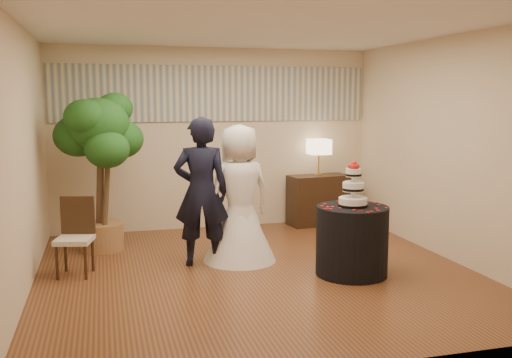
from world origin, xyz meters
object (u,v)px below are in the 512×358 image
object	(u,v)px
side_chair	(74,238)
groom	(201,192)
bride	(239,193)
ficus_tree	(100,171)
cake_table	(352,241)
wedding_cake	(353,184)
table_lamp	(319,157)
console	(318,200)

from	to	relation	value
side_chair	groom	bearing A→B (deg)	15.49
bride	ficus_tree	world-z (taller)	ficus_tree
cake_table	wedding_cake	xyz separation A→B (m)	(0.00, -0.00, 0.66)
groom	wedding_cake	distance (m)	1.82
cake_table	ficus_tree	world-z (taller)	ficus_tree
table_lamp	groom	bearing A→B (deg)	-141.45
bride	side_chair	xyz separation A→B (m)	(-1.97, -0.11, -0.41)
bride	ficus_tree	distance (m)	1.94
ficus_tree	cake_table	bearing A→B (deg)	-33.85
bride	console	bearing A→B (deg)	-149.28
groom	console	world-z (taller)	groom
console	ficus_tree	distance (m)	3.53
bride	console	distance (m)	2.45
cake_table	table_lamp	bearing A→B (deg)	77.05
groom	side_chair	size ratio (longest dim) A/B	2.02
console	wedding_cake	bearing A→B (deg)	-109.85
groom	ficus_tree	distance (m)	1.57
groom	console	xyz separation A→B (m)	(2.20, 1.75, -0.51)
groom	table_lamp	world-z (taller)	groom
cake_table	table_lamp	world-z (taller)	table_lamp
cake_table	wedding_cake	distance (m)	0.66
cake_table	bride	bearing A→B (deg)	140.95
wedding_cake	groom	bearing A→B (deg)	152.32
groom	cake_table	xyz separation A→B (m)	(1.61, -0.84, -0.51)
console	table_lamp	size ratio (longest dim) A/B	1.66
groom	table_lamp	distance (m)	2.82
groom	wedding_cake	size ratio (longest dim) A/B	3.48
console	side_chair	size ratio (longest dim) A/B	1.08
console	side_chair	bearing A→B (deg)	-160.82
cake_table	table_lamp	xyz separation A→B (m)	(0.60, 2.60, 0.69)
groom	wedding_cake	bearing A→B (deg)	162.50
ficus_tree	side_chair	size ratio (longest dim) A/B	2.40
groom	bride	xyz separation A→B (m)	(0.49, 0.06, -0.05)
console	ficus_tree	world-z (taller)	ficus_tree
cake_table	table_lamp	size ratio (longest dim) A/B	1.42
cake_table	wedding_cake	world-z (taller)	wedding_cake
wedding_cake	ficus_tree	xyz separation A→B (m)	(-2.79, 1.87, 0.01)
wedding_cake	bride	bearing A→B (deg)	140.95
table_lamp	ficus_tree	xyz separation A→B (m)	(-3.38, -0.73, -0.02)
console	side_chair	world-z (taller)	side_chair
side_chair	cake_table	bearing A→B (deg)	-0.82
bride	wedding_cake	distance (m)	1.45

